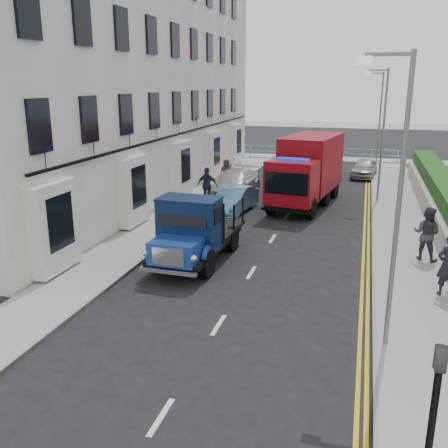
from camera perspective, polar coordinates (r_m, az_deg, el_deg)
ground at (r=15.50m, az=1.48°, el=-8.19°), size 120.00×120.00×0.00m
pavement_west at (r=25.11m, az=-4.93°, el=1.42°), size 2.40×38.00×0.12m
pavement_east at (r=23.63m, az=19.65°, el=-0.40°), size 2.60×38.00×0.12m
promenade at (r=43.31m, az=11.14°, el=7.33°), size 30.00×2.50×0.12m
sea_plane at (r=74.06m, az=13.29°, el=10.63°), size 120.00×120.00×0.00m
terrace_west at (r=29.69m, az=-10.51°, el=17.30°), size 6.31×30.20×14.25m
seafront_railing at (r=42.45m, az=11.08°, el=7.87°), size 13.00×0.08×1.11m
lamp_near at (r=11.96m, az=18.93°, el=3.81°), size 1.23×0.18×7.00m
lamp_mid at (r=27.82m, az=17.50°, el=10.41°), size 1.23×0.18×7.00m
lamp_far at (r=37.79m, az=17.22°, el=11.71°), size 1.23×0.18×7.00m
traffic_signal at (r=7.62m, az=22.78°, el=-19.49°), size 0.16×0.20×3.10m
bedford_lorry at (r=17.59m, az=-3.73°, el=-1.26°), size 2.27×5.33×2.48m
red_lorry at (r=26.68m, az=9.51°, el=6.21°), size 3.34×7.15×3.61m
parked_car_front at (r=18.52m, az=-4.12°, el=-1.94°), size 1.76×3.95×1.32m
parked_car_mid at (r=25.02m, az=1.13°, el=2.78°), size 1.83×4.01×1.28m
parked_car_rear at (r=28.58m, az=1.18°, el=4.65°), size 2.45×5.21×1.47m
seafront_car_left at (r=34.98m, az=9.16°, el=6.68°), size 4.34×6.45×1.64m
seafront_car_right at (r=35.71m, az=15.73°, el=6.19°), size 1.92×3.92×1.29m
pedestrian_east_near at (r=16.36m, az=24.21°, el=-4.30°), size 0.81×0.67×1.90m
pedestrian_east_far at (r=19.27m, az=22.16°, el=-1.01°), size 1.17×1.06×1.97m
pedestrian_west_near at (r=26.32m, az=-1.93°, el=4.41°), size 1.14×0.53×1.91m
pedestrian_west_far at (r=30.86m, az=0.25°, el=5.90°), size 0.96×0.84×1.66m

